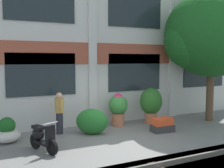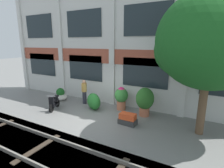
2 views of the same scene
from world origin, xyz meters
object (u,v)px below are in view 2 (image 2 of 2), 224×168
at_px(potted_plant_fluted_column, 145,100).
at_px(potted_plant_wide_bowl, 61,95).
at_px(potted_plant_square_trough, 128,119).
at_px(resident_by_doorway, 84,91).
at_px(potted_plant_stone_basin, 121,97).
at_px(broadleaf_tree, 210,43).
at_px(scooter_near_curb, 55,102).
at_px(topiary_hedge, 94,101).

height_order(potted_plant_fluted_column, potted_plant_wide_bowl, potted_plant_fluted_column).
height_order(potted_plant_square_trough, resident_by_doorway, resident_by_doorway).
bearing_deg(potted_plant_square_trough, potted_plant_stone_basin, 124.76).
bearing_deg(broadleaf_tree, potted_plant_fluted_column, 165.25).
relative_size(potted_plant_stone_basin, potted_plant_square_trough, 1.52).
xyz_separation_m(potted_plant_stone_basin, scooter_near_curb, (-3.57, -1.85, -0.37)).
bearing_deg(topiary_hedge, potted_plant_fluted_column, 9.60).
distance_m(potted_plant_square_trough, scooter_near_curb, 4.71).
xyz_separation_m(potted_plant_stone_basin, potted_plant_square_trough, (1.13, -1.63, -0.55)).
xyz_separation_m(potted_plant_stone_basin, potted_plant_wide_bowl, (-4.49, -0.44, -0.46)).
distance_m(potted_plant_stone_basin, potted_plant_wide_bowl, 4.53).
height_order(broadleaf_tree, potted_plant_square_trough, broadleaf_tree).
height_order(potted_plant_fluted_column, topiary_hedge, potted_plant_fluted_column).
distance_m(scooter_near_curb, topiary_hedge, 2.36).
bearing_deg(potted_plant_stone_basin, potted_plant_square_trough, -55.24).
relative_size(broadleaf_tree, topiary_hedge, 4.90).
bearing_deg(potted_plant_fluted_column, resident_by_doorway, 179.46).
xyz_separation_m(resident_by_doorway, topiary_hedge, (1.11, -0.55, -0.37)).
relative_size(potted_plant_fluted_column, topiary_hedge, 1.30).
bearing_deg(scooter_near_curb, topiary_hedge, 95.30).
bearing_deg(scooter_near_curb, potted_plant_fluted_column, 84.78).
relative_size(potted_plant_stone_basin, resident_by_doorway, 0.87).
relative_size(potted_plant_stone_basin, potted_plant_wide_bowl, 1.58).
relative_size(potted_plant_wide_bowl, resident_by_doorway, 0.55).
relative_size(potted_plant_wide_bowl, topiary_hedge, 0.72).
bearing_deg(scooter_near_curb, potted_plant_square_trough, 69.75).
distance_m(potted_plant_fluted_column, potted_plant_wide_bowl, 6.04).
xyz_separation_m(potted_plant_wide_bowl, scooter_near_curb, (0.92, -1.42, 0.09)).
relative_size(broadleaf_tree, resident_by_doorway, 3.75).
relative_size(potted_plant_wide_bowl, scooter_near_curb, 0.68).
xyz_separation_m(broadleaf_tree, potted_plant_wide_bowl, (-8.79, 0.52, -3.56)).
xyz_separation_m(broadleaf_tree, potted_plant_square_trough, (-3.16, -0.68, -3.65)).
height_order(potted_plant_stone_basin, scooter_near_curb, potted_plant_stone_basin).
distance_m(broadleaf_tree, potted_plant_stone_basin, 5.39).
xyz_separation_m(potted_plant_square_trough, scooter_near_curb, (-4.70, -0.22, 0.17)).
bearing_deg(potted_plant_stone_basin, scooter_near_curb, -152.57).
bearing_deg(broadleaf_tree, potted_plant_stone_basin, 167.47).
bearing_deg(potted_plant_wide_bowl, potted_plant_square_trough, -12.00).
bearing_deg(potted_plant_stone_basin, resident_by_doorway, -175.90).
height_order(potted_plant_fluted_column, potted_plant_square_trough, potted_plant_fluted_column).
bearing_deg(topiary_hedge, resident_by_doorway, 153.71).
bearing_deg(resident_by_doorway, broadleaf_tree, 172.17).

